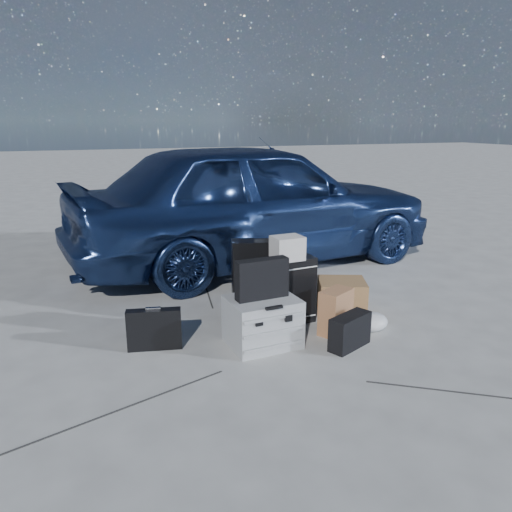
{
  "coord_description": "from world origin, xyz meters",
  "views": [
    {
      "loc": [
        -1.63,
        -3.39,
        1.78
      ],
      "look_at": [
        0.03,
        0.85,
        0.53
      ],
      "focal_mm": 35.0,
      "sensor_mm": 36.0,
      "label": 1
    }
  ],
  "objects_px": {
    "briefcase": "(154,329)",
    "pelican_case": "(262,321)",
    "duffel_bag": "(276,279)",
    "suitcase_left": "(262,279)",
    "suitcase_right": "(287,291)",
    "cardboard_box": "(342,297)",
    "car": "(255,202)"
  },
  "relations": [
    {
      "from": "briefcase",
      "to": "pelican_case",
      "type": "bearing_deg",
      "value": -2.75
    },
    {
      "from": "duffel_bag",
      "to": "suitcase_left",
      "type": "bearing_deg",
      "value": -149.22
    },
    {
      "from": "pelican_case",
      "to": "suitcase_left",
      "type": "bearing_deg",
      "value": 64.89
    },
    {
      "from": "suitcase_right",
      "to": "cardboard_box",
      "type": "relative_size",
      "value": 1.4
    },
    {
      "from": "car",
      "to": "briefcase",
      "type": "height_order",
      "value": "car"
    },
    {
      "from": "car",
      "to": "suitcase_left",
      "type": "relative_size",
      "value": 6.36
    },
    {
      "from": "car",
      "to": "cardboard_box",
      "type": "xyz_separation_m",
      "value": [
        0.13,
        -1.93,
        -0.63
      ]
    },
    {
      "from": "suitcase_right",
      "to": "pelican_case",
      "type": "bearing_deg",
      "value": -143.39
    },
    {
      "from": "cardboard_box",
      "to": "suitcase_right",
      "type": "bearing_deg",
      "value": -176.35
    },
    {
      "from": "suitcase_right",
      "to": "duffel_bag",
      "type": "relative_size",
      "value": 0.79
    },
    {
      "from": "cardboard_box",
      "to": "duffel_bag",
      "type": "bearing_deg",
      "value": 120.96
    },
    {
      "from": "briefcase",
      "to": "car",
      "type": "bearing_deg",
      "value": 63.96
    },
    {
      "from": "briefcase",
      "to": "cardboard_box",
      "type": "distance_m",
      "value": 1.8
    },
    {
      "from": "suitcase_left",
      "to": "duffel_bag",
      "type": "height_order",
      "value": "suitcase_left"
    },
    {
      "from": "pelican_case",
      "to": "cardboard_box",
      "type": "distance_m",
      "value": 1.02
    },
    {
      "from": "cardboard_box",
      "to": "pelican_case",
      "type": "bearing_deg",
      "value": -159.33
    },
    {
      "from": "suitcase_left",
      "to": "suitcase_right",
      "type": "bearing_deg",
      "value": -46.65
    },
    {
      "from": "car",
      "to": "suitcase_left",
      "type": "bearing_deg",
      "value": 154.64
    },
    {
      "from": "suitcase_left",
      "to": "cardboard_box",
      "type": "height_order",
      "value": "suitcase_left"
    },
    {
      "from": "car",
      "to": "pelican_case",
      "type": "distance_m",
      "value": 2.51
    },
    {
      "from": "duffel_bag",
      "to": "briefcase",
      "type": "bearing_deg",
      "value": -173.11
    },
    {
      "from": "briefcase",
      "to": "duffel_bag",
      "type": "height_order",
      "value": "duffel_bag"
    },
    {
      "from": "car",
      "to": "pelican_case",
      "type": "bearing_deg",
      "value": 153.86
    },
    {
      "from": "suitcase_left",
      "to": "duffel_bag",
      "type": "relative_size",
      "value": 0.95
    },
    {
      "from": "duffel_bag",
      "to": "suitcase_right",
      "type": "bearing_deg",
      "value": -127.91
    },
    {
      "from": "pelican_case",
      "to": "cardboard_box",
      "type": "bearing_deg",
      "value": 17.64
    },
    {
      "from": "briefcase",
      "to": "duffel_bag",
      "type": "relative_size",
      "value": 0.56
    },
    {
      "from": "briefcase",
      "to": "cardboard_box",
      "type": "height_order",
      "value": "briefcase"
    },
    {
      "from": "car",
      "to": "duffel_bag",
      "type": "bearing_deg",
      "value": 162.09
    },
    {
      "from": "pelican_case",
      "to": "suitcase_right",
      "type": "bearing_deg",
      "value": 38.11
    },
    {
      "from": "pelican_case",
      "to": "cardboard_box",
      "type": "xyz_separation_m",
      "value": [
        0.96,
        0.36,
        -0.04
      ]
    },
    {
      "from": "car",
      "to": "briefcase",
      "type": "xyz_separation_m",
      "value": [
        -1.66,
        -2.06,
        -0.62
      ]
    }
  ]
}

